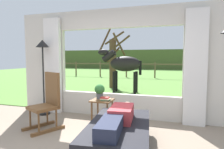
{
  "coord_description": "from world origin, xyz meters",
  "views": [
    {
      "loc": [
        1.28,
        -2.25,
        1.41
      ],
      "look_at": [
        0.0,
        1.8,
        1.05
      ],
      "focal_mm": 31.76,
      "sensor_mm": 36.0,
      "label": 1
    }
  ],
  "objects_px": {
    "rocking_chair": "(48,101)",
    "potted_plant": "(100,90)",
    "side_table": "(102,104)",
    "horse": "(123,64)",
    "recliner_sofa": "(119,136)",
    "book_stack": "(105,99)",
    "reclining_person": "(118,117)",
    "pasture_tree": "(113,60)",
    "floor_lamp_left": "(43,54)"
  },
  "relations": [
    {
      "from": "floor_lamp_left",
      "to": "side_table",
      "type": "bearing_deg",
      "value": -7.87
    },
    {
      "from": "book_stack",
      "to": "rocking_chair",
      "type": "bearing_deg",
      "value": -152.02
    },
    {
      "from": "reclining_person",
      "to": "horse",
      "type": "xyz_separation_m",
      "value": [
        -1.17,
        4.84,
        0.63
      ]
    },
    {
      "from": "reclining_person",
      "to": "floor_lamp_left",
      "type": "height_order",
      "value": "floor_lamp_left"
    },
    {
      "from": "rocking_chair",
      "to": "book_stack",
      "type": "height_order",
      "value": "rocking_chair"
    },
    {
      "from": "side_table",
      "to": "horse",
      "type": "xyz_separation_m",
      "value": [
        -0.5,
        3.73,
        0.73
      ]
    },
    {
      "from": "recliner_sofa",
      "to": "reclining_person",
      "type": "xyz_separation_m",
      "value": [
        -0.0,
        -0.05,
        0.3
      ]
    },
    {
      "from": "side_table",
      "to": "floor_lamp_left",
      "type": "bearing_deg",
      "value": 172.13
    },
    {
      "from": "recliner_sofa",
      "to": "floor_lamp_left",
      "type": "height_order",
      "value": "floor_lamp_left"
    },
    {
      "from": "recliner_sofa",
      "to": "side_table",
      "type": "relative_size",
      "value": 3.45
    },
    {
      "from": "potted_plant",
      "to": "book_stack",
      "type": "relative_size",
      "value": 1.48
    },
    {
      "from": "reclining_person",
      "to": "pasture_tree",
      "type": "height_order",
      "value": "pasture_tree"
    },
    {
      "from": "horse",
      "to": "floor_lamp_left",
      "type": "bearing_deg",
      "value": 162.85
    },
    {
      "from": "potted_plant",
      "to": "pasture_tree",
      "type": "height_order",
      "value": "pasture_tree"
    },
    {
      "from": "pasture_tree",
      "to": "horse",
      "type": "bearing_deg",
      "value": -56.66
    },
    {
      "from": "book_stack",
      "to": "floor_lamp_left",
      "type": "relative_size",
      "value": 0.12
    },
    {
      "from": "book_stack",
      "to": "floor_lamp_left",
      "type": "distance_m",
      "value": 1.98
    },
    {
      "from": "pasture_tree",
      "to": "rocking_chair",
      "type": "bearing_deg",
      "value": -86.14
    },
    {
      "from": "side_table",
      "to": "pasture_tree",
      "type": "bearing_deg",
      "value": 104.73
    },
    {
      "from": "recliner_sofa",
      "to": "reclining_person",
      "type": "height_order",
      "value": "reclining_person"
    },
    {
      "from": "pasture_tree",
      "to": "recliner_sofa",
      "type": "bearing_deg",
      "value": -71.85
    },
    {
      "from": "rocking_chair",
      "to": "horse",
      "type": "distance_m",
      "value": 4.39
    },
    {
      "from": "reclining_person",
      "to": "potted_plant",
      "type": "relative_size",
      "value": 4.49
    },
    {
      "from": "recliner_sofa",
      "to": "book_stack",
      "type": "xyz_separation_m",
      "value": [
        -0.58,
        1.01,
        0.34
      ]
    },
    {
      "from": "recliner_sofa",
      "to": "pasture_tree",
      "type": "bearing_deg",
      "value": 101.25
    },
    {
      "from": "floor_lamp_left",
      "to": "horse",
      "type": "bearing_deg",
      "value": 71.99
    },
    {
      "from": "rocking_chair",
      "to": "floor_lamp_left",
      "type": "bearing_deg",
      "value": 156.77
    },
    {
      "from": "rocking_chair",
      "to": "potted_plant",
      "type": "height_order",
      "value": "rocking_chair"
    },
    {
      "from": "rocking_chair",
      "to": "potted_plant",
      "type": "bearing_deg",
      "value": 64.38
    },
    {
      "from": "reclining_person",
      "to": "floor_lamp_left",
      "type": "xyz_separation_m",
      "value": [
        -2.3,
        1.34,
        0.97
      ]
    },
    {
      "from": "rocking_chair",
      "to": "potted_plant",
      "type": "xyz_separation_m",
      "value": [
        0.85,
        0.66,
        0.16
      ]
    },
    {
      "from": "rocking_chair",
      "to": "side_table",
      "type": "height_order",
      "value": "rocking_chair"
    },
    {
      "from": "reclining_person",
      "to": "book_stack",
      "type": "distance_m",
      "value": 1.2
    },
    {
      "from": "rocking_chair",
      "to": "horse",
      "type": "xyz_separation_m",
      "value": [
        0.43,
        4.33,
        0.61
      ]
    },
    {
      "from": "side_table",
      "to": "floor_lamp_left",
      "type": "distance_m",
      "value": 1.96
    },
    {
      "from": "potted_plant",
      "to": "horse",
      "type": "height_order",
      "value": "horse"
    },
    {
      "from": "reclining_person",
      "to": "rocking_chair",
      "type": "relative_size",
      "value": 1.28
    },
    {
      "from": "side_table",
      "to": "book_stack",
      "type": "height_order",
      "value": "book_stack"
    },
    {
      "from": "rocking_chair",
      "to": "horse",
      "type": "relative_size",
      "value": 0.62
    },
    {
      "from": "rocking_chair",
      "to": "reclining_person",
      "type": "bearing_deg",
      "value": 8.53
    },
    {
      "from": "floor_lamp_left",
      "to": "rocking_chair",
      "type": "bearing_deg",
      "value": -49.58
    },
    {
      "from": "book_stack",
      "to": "pasture_tree",
      "type": "relative_size",
      "value": 0.08
    },
    {
      "from": "rocking_chair",
      "to": "floor_lamp_left",
      "type": "relative_size",
      "value": 0.61
    },
    {
      "from": "book_stack",
      "to": "reclining_person",
      "type": "bearing_deg",
      "value": -61.26
    },
    {
      "from": "potted_plant",
      "to": "book_stack",
      "type": "distance_m",
      "value": 0.26
    },
    {
      "from": "rocking_chair",
      "to": "floor_lamp_left",
      "type": "height_order",
      "value": "floor_lamp_left"
    },
    {
      "from": "book_stack",
      "to": "potted_plant",
      "type": "bearing_deg",
      "value": 144.93
    },
    {
      "from": "rocking_chair",
      "to": "potted_plant",
      "type": "distance_m",
      "value": 1.09
    },
    {
      "from": "reclining_person",
      "to": "rocking_chair",
      "type": "xyz_separation_m",
      "value": [
        -1.6,
        0.51,
        0.02
      ]
    },
    {
      "from": "recliner_sofa",
      "to": "rocking_chair",
      "type": "bearing_deg",
      "value": 156.91
    }
  ]
}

